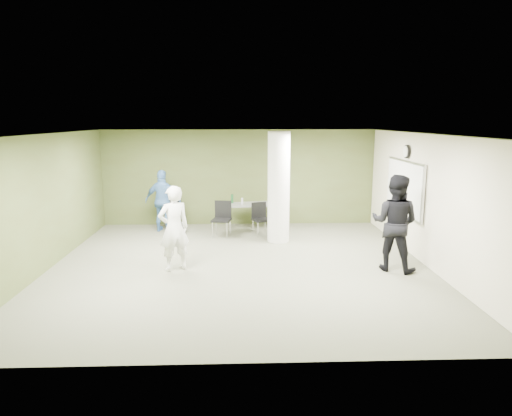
{
  "coord_description": "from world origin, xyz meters",
  "views": [
    {
      "loc": [
        0.01,
        -9.38,
        3.09
      ],
      "look_at": [
        0.39,
        1.0,
        1.07
      ],
      "focal_mm": 32.0,
      "sensor_mm": 36.0,
      "label": 1
    }
  ],
  "objects_px": {
    "folding_table": "(253,205)",
    "man_blue": "(163,201)",
    "chair_back_left": "(172,210)",
    "man_black": "(395,223)",
    "woman_white": "(174,228)"
  },
  "relations": [
    {
      "from": "folding_table",
      "to": "chair_back_left",
      "type": "bearing_deg",
      "value": 165.07
    },
    {
      "from": "man_black",
      "to": "folding_table",
      "type": "bearing_deg",
      "value": -20.05
    },
    {
      "from": "woman_white",
      "to": "man_blue",
      "type": "distance_m",
      "value": 3.49
    },
    {
      "from": "folding_table",
      "to": "woman_white",
      "type": "relative_size",
      "value": 0.93
    },
    {
      "from": "folding_table",
      "to": "man_blue",
      "type": "height_order",
      "value": "man_blue"
    },
    {
      "from": "woman_white",
      "to": "man_black",
      "type": "height_order",
      "value": "man_black"
    },
    {
      "from": "folding_table",
      "to": "man_black",
      "type": "distance_m",
      "value": 4.64
    },
    {
      "from": "man_black",
      "to": "chair_back_left",
      "type": "bearing_deg",
      "value": -4.94
    },
    {
      "from": "chair_back_left",
      "to": "woman_white",
      "type": "xyz_separation_m",
      "value": [
        0.59,
        -3.79,
        0.36
      ]
    },
    {
      "from": "folding_table",
      "to": "chair_back_left",
      "type": "relative_size",
      "value": 1.81
    },
    {
      "from": "folding_table",
      "to": "man_blue",
      "type": "bearing_deg",
      "value": 174.48
    },
    {
      "from": "man_black",
      "to": "man_blue",
      "type": "bearing_deg",
      "value": -1.16
    },
    {
      "from": "man_black",
      "to": "man_blue",
      "type": "xyz_separation_m",
      "value": [
        -5.31,
        3.55,
        -0.14
      ]
    },
    {
      "from": "chair_back_left",
      "to": "man_blue",
      "type": "distance_m",
      "value": 0.54
    },
    {
      "from": "folding_table",
      "to": "man_black",
      "type": "relative_size",
      "value": 0.83
    }
  ]
}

